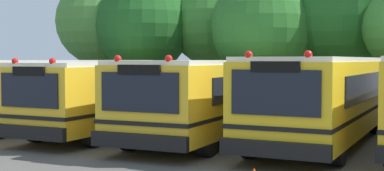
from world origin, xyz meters
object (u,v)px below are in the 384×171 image
at_px(school_bus_2, 218,94).
at_px(tree_2, 215,24).
at_px(tree_1, 142,27).
at_px(school_bus_1, 134,92).
at_px(tree_3, 258,28).
at_px(school_bus_3, 324,96).
at_px(tree_0, 100,21).
at_px(tree_4, 337,18).
at_px(school_bus_0, 55,89).

height_order(school_bus_2, tree_2, tree_2).
distance_m(tree_1, tree_2, 3.87).
height_order(school_bus_1, tree_1, tree_1).
relative_size(school_bus_1, tree_3, 1.72).
distance_m(school_bus_1, school_bus_3, 6.67).
distance_m(school_bus_1, tree_3, 8.46).
xyz_separation_m(tree_0, tree_4, (12.81, 0.84, -0.21)).
bearing_deg(tree_2, tree_4, -5.81).
height_order(school_bus_2, school_bus_3, school_bus_3).
bearing_deg(tree_1, tree_2, 28.45).
relative_size(tree_0, tree_2, 1.05).
distance_m(school_bus_1, school_bus_2, 3.28).
bearing_deg(school_bus_2, tree_4, -102.22).
height_order(school_bus_0, tree_4, tree_4).
xyz_separation_m(school_bus_0, school_bus_1, (3.56, -0.01, -0.03)).
bearing_deg(school_bus_0, tree_3, -123.26).
distance_m(school_bus_3, tree_3, 9.74).
bearing_deg(tree_1, tree_3, -4.56).
xyz_separation_m(school_bus_0, school_bus_2, (6.84, -0.19, -0.00)).
xyz_separation_m(school_bus_1, school_bus_3, (6.66, -0.25, 0.07)).
relative_size(school_bus_2, tree_1, 1.53).
relative_size(school_bus_1, school_bus_2, 1.02).
bearing_deg(school_bus_3, tree_0, -31.65).
distance_m(school_bus_2, tree_4, 10.35).
bearing_deg(tree_4, tree_3, -152.51).
distance_m(school_bus_0, school_bus_1, 3.56).
relative_size(school_bus_0, tree_0, 1.55).
distance_m(tree_0, tree_1, 2.95).
relative_size(school_bus_2, tree_3, 1.68).
height_order(tree_2, tree_3, tree_2).
bearing_deg(tree_1, tree_0, 173.36).
distance_m(tree_2, tree_4, 6.54).
bearing_deg(tree_2, school_bus_3, -52.45).
bearing_deg(tree_3, school_bus_1, -103.30).
distance_m(tree_0, tree_2, 6.48).
bearing_deg(tree_4, tree_2, 174.19).
distance_m(school_bus_3, tree_2, 13.51).
distance_m(school_bus_2, tree_3, 8.54).
xyz_separation_m(school_bus_1, tree_3, (1.85, 7.83, 2.61)).
relative_size(school_bus_3, tree_3, 1.56).
distance_m(tree_2, tree_3, 4.02).
relative_size(school_bus_3, tree_4, 1.39).
xyz_separation_m(tree_1, tree_3, (6.63, -0.53, -0.24)).
relative_size(tree_0, tree_4, 1.02).
relative_size(school_bus_1, tree_1, 1.57).
height_order(school_bus_1, tree_4, tree_4).
bearing_deg(tree_0, school_bus_1, -48.58).
bearing_deg(school_bus_2, school_bus_1, -4.64).
relative_size(tree_1, tree_2, 1.01).
height_order(tree_0, tree_3, tree_0).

